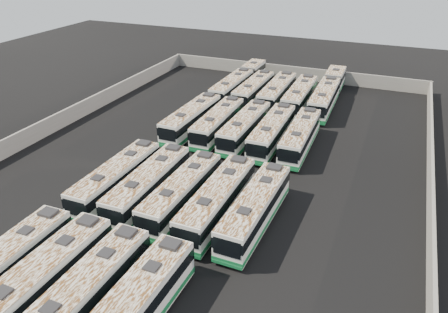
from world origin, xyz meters
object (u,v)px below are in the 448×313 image
bus_midback_far_right (300,137)px  bus_midfront_far_right (255,209)px  bus_midfront_far_left (117,178)px  bus_midback_center (245,127)px  bus_back_center (277,93)px  bus_front_center (84,296)px  bus_midback_right (272,132)px  bus_front_left (40,282)px  bus_back_far_right (328,92)px  bus_front_far_left (2,268)px  bus_midback_left (218,123)px  bus_midfront_right (217,200)px  bus_back_far_left (239,82)px  bus_back_left (254,90)px  bus_midfront_left (149,185)px  bus_midfront_center (182,192)px  bus_midback_far_left (191,119)px  bus_front_right (131,312)px  bus_back_right (300,96)px

bus_midback_far_right → bus_midfront_far_right: bearing=-91.2°
bus_midfront_far_right → bus_midback_far_right: 16.28m
bus_midfront_far_left → bus_midfront_far_right: 14.07m
bus_midback_center → bus_back_center: 13.78m
bus_front_center → bus_midback_right: size_ratio=1.00×
bus_midback_center → bus_back_center: bearing=90.5°
bus_midfront_far_right → bus_front_left: bearing=-126.0°
bus_midback_right → bus_back_far_right: bus_back_far_right is taller
bus_front_left → bus_front_far_left: bearing=179.7°
bus_midback_left → bus_back_far_right: (10.48, 17.07, 0.07)m
bus_midfront_right → bus_back_far_left: bearing=107.7°
bus_front_center → bus_back_left: bus_front_center is taller
bus_midfront_left → bus_back_left: size_ratio=1.02×
bus_midfront_far_right → bus_front_center: bearing=-115.9°
bus_back_left → bus_front_left: bearing=-89.6°
bus_midfront_center → bus_midback_far_left: bearing=114.3°
bus_midback_far_left → bus_front_center: bearing=-75.6°
bus_midback_far_right → bus_front_right: bearing=-97.8°
bus_front_far_left → bus_midback_center: bearing=75.8°
bus_front_left → bus_midfront_far_right: size_ratio=1.03×
bus_front_right → bus_midback_far_left: bus_front_right is taller
bus_front_far_left → bus_midback_far_left: size_ratio=0.98×
bus_back_right → bus_front_center: bearing=-95.6°
bus_front_left → bus_back_far_left: size_ratio=0.67×
bus_midfront_far_right → bus_back_far_right: 33.48m
bus_midback_left → bus_midback_far_right: size_ratio=1.00×
bus_midback_center → bus_midback_far_right: bearing=0.4°
bus_midfront_left → bus_back_left: bus_midfront_left is taller
bus_front_far_left → bus_front_left: bearing=-1.8°
bus_back_center → bus_midfront_left: bearing=-97.8°
bus_midback_right → bus_back_far_right: bearing=77.9°
bus_midback_far_left → bus_midfront_far_right: bearing=-47.8°
bus_midfront_far_right → bus_back_far_left: size_ratio=0.66×
bus_midback_right → bus_front_far_left: bearing=-110.5°
bus_midback_left → bus_back_far_right: 20.03m
bus_midback_far_left → bus_back_far_right: bearing=51.9°
bus_midback_left → bus_back_far_left: size_ratio=0.65×
bus_midfront_right → bus_midback_left: size_ratio=1.03×
bus_midfront_right → bus_midfront_far_right: (3.51, 0.02, -0.03)m
bus_front_right → bus_midfront_right: bus_midfront_right is taller
bus_front_center → bus_back_center: 43.91m
bus_front_far_left → bus_midback_far_right: bus_front_far_left is taller
bus_midfront_right → bus_back_center: 30.30m
bus_midback_center → bus_front_left: bearing=-96.3°
bus_back_center → bus_back_left: bearing=179.9°
bus_midfront_right → bus_back_far_right: 33.68m
bus_front_left → bus_front_center: (3.50, 0.12, -0.04)m
bus_back_left → bus_midfront_far_right: bearing=-70.2°
bus_midback_far_left → bus_back_far_left: 16.94m
bus_front_center → bus_midback_far_right: 30.92m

